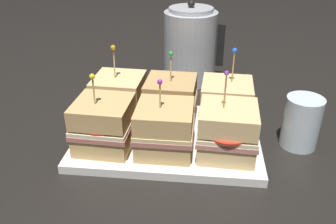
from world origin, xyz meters
TOP-DOWN VIEW (x-y plane):
  - ground_plane at (0.00, 0.00)m, footprint 6.00×6.00m
  - serving_platter at (0.00, 0.00)m, footprint 0.39×0.28m
  - sandwich_front_left at (-0.12, -0.06)m, footprint 0.12×0.12m
  - sandwich_front_center at (0.00, -0.06)m, footprint 0.12×0.12m
  - sandwich_front_right at (0.12, -0.06)m, footprint 0.12×0.12m
  - sandwich_back_left at (-0.12, 0.06)m, footprint 0.12×0.12m
  - sandwich_back_center at (-0.00, 0.06)m, footprint 0.12×0.12m
  - sandwich_back_right at (0.12, 0.06)m, footprint 0.12×0.12m
  - kettle_steel at (0.03, 0.35)m, footprint 0.17×0.15m
  - drinking_glass at (0.28, 0.01)m, footprint 0.08×0.08m

SIDE VIEW (x-z plane):
  - ground_plane at x=0.00m, z-range 0.00..0.00m
  - serving_platter at x=0.00m, z-range 0.00..0.02m
  - drinking_glass at x=0.28m, z-range 0.00..0.11m
  - sandwich_front_center at x=0.00m, z-range -0.01..0.14m
  - sandwich_back_center at x=0.00m, z-range -0.02..0.15m
  - sandwich_front_left at x=-0.12m, z-range -0.01..0.15m
  - sandwich_back_left at x=-0.12m, z-range -0.02..0.16m
  - sandwich_back_right at x=0.12m, z-range -0.02..0.16m
  - sandwich_front_right at x=0.12m, z-range -0.02..0.16m
  - kettle_steel at x=0.03m, z-range -0.01..0.22m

